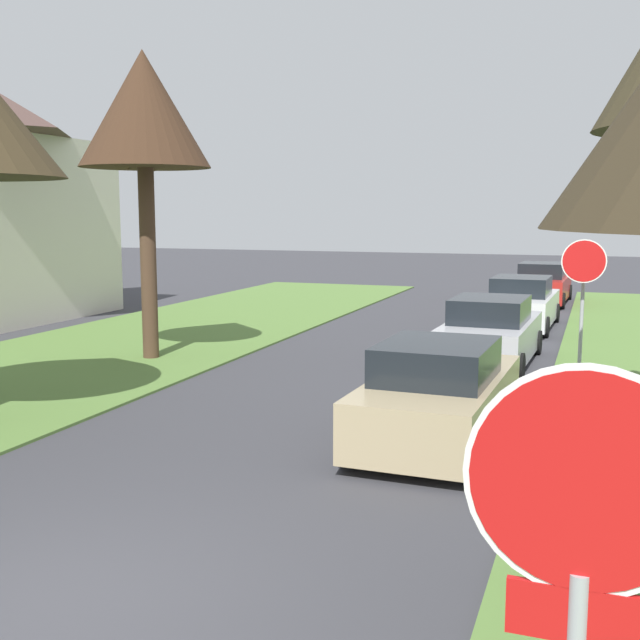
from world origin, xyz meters
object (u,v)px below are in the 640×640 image
Objects in this scene: parked_sedan_tan at (439,395)px; parked_sedan_silver at (490,333)px; curbside_mailbox at (559,473)px; street_tree_left_mid_b at (144,113)px; stop_sign_far at (583,283)px; parked_sedan_white at (521,304)px; stop_sign_near at (578,602)px; parked_sedan_red at (542,285)px.

parked_sedan_tan and parked_sedan_silver have the same top height.
curbside_mailbox is (2.02, -10.56, 0.33)m from parked_sedan_silver.
parked_sedan_silver reaches higher than curbside_mailbox.
curbside_mailbox is (9.73, -8.45, -4.69)m from street_tree_left_mid_b.
curbside_mailbox is (1.95, -4.10, 0.33)m from parked_sedan_tan.
parked_sedan_tan is at bearing -29.20° from street_tree_left_mid_b.
parked_sedan_tan reaches higher than curbside_mailbox.
parked_sedan_silver is (-2.02, 2.84, -1.46)m from stop_sign_far.
parked_sedan_white is 3.51× the size of curbside_mailbox.
street_tree_left_mid_b is at bearing -164.70° from parked_sedan_silver.
street_tree_left_mid_b reaches higher than parked_sedan_silver.
parked_sedan_tan is at bearing -89.37° from parked_sedan_silver.
stop_sign_near is at bearing -53.03° from street_tree_left_mid_b.
parked_sedan_red reaches higher than curbside_mailbox.
street_tree_left_mid_b is 12.39m from parked_sedan_white.
parked_sedan_silver is 10.76m from curbside_mailbox.
stop_sign_far is at bearing 61.71° from parked_sedan_tan.
parked_sedan_red is (0.27, 12.91, 0.00)m from parked_sedan_silver.
street_tree_left_mid_b reaches higher than parked_sedan_red.
parked_sedan_tan is 4.55m from curbside_mailbox.
stop_sign_far reaches higher than parked_sedan_tan.
stop_sign_far is 15.92m from parked_sedan_red.
parked_sedan_white is at bearing 88.75° from parked_sedan_silver.
parked_sedan_red is (0.20, 19.38, 0.00)m from parked_sedan_tan.
parked_sedan_red is at bearing 94.26° from curbside_mailbox.
parked_sedan_tan is 1.00× the size of parked_sedan_red.
stop_sign_near is 4.96m from curbside_mailbox.
parked_sedan_white is at bearing 89.72° from parked_sedan_tan.
stop_sign_near reaches higher than stop_sign_far.
parked_sedan_silver and parked_sedan_red have the same top height.
stop_sign_near is at bearing -84.29° from parked_sedan_white.
parked_sedan_white is (0.13, 6.05, 0.00)m from parked_sedan_silver.
parked_sedan_white is 1.00× the size of parked_sedan_red.
stop_sign_near reaches higher than parked_sedan_red.
stop_sign_near is at bearing -81.59° from parked_sedan_silver.
curbside_mailbox is at bearing -40.97° from street_tree_left_mid_b.
parked_sedan_tan is (-2.20, 8.92, -1.48)m from stop_sign_near.
stop_sign_near is 9.31m from parked_sedan_tan.
street_tree_left_mid_b is at bearing 175.73° from stop_sign_far.
curbside_mailbox is (1.75, -23.48, 0.33)m from parked_sedan_red.
street_tree_left_mid_b is (-9.74, 0.73, 3.56)m from stop_sign_far.
street_tree_left_mid_b reaches higher than stop_sign_near.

